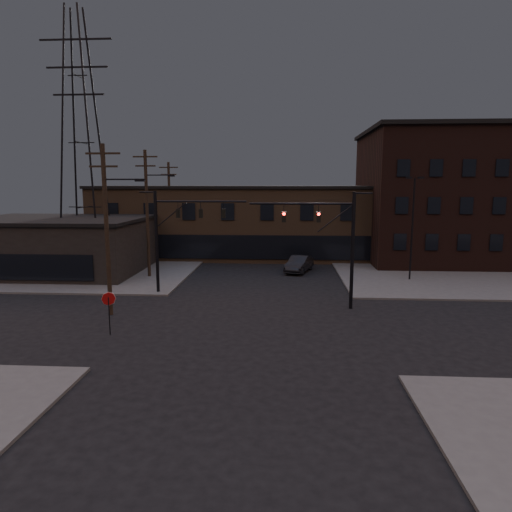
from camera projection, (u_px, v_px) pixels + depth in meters
The scene contains 18 objects.
ground at pixel (252, 327), 27.50m from camera, with size 140.00×140.00×0.00m, color black.
sidewalk_ne at pixel (476, 265), 47.79m from camera, with size 30.00×30.00×0.15m, color #474744.
sidewalk_nw at pixel (69, 261), 50.56m from camera, with size 30.00×30.00×0.15m, color #474744.
building_row at pixel (269, 222), 54.48m from camera, with size 40.00×12.00×8.00m, color brown.
building_right at pixel (466, 198), 50.65m from camera, with size 22.00×16.00×14.00m, color black.
building_left at pixel (58, 247), 44.14m from camera, with size 16.00×12.00×5.00m, color black.
traffic_signal_near at pixel (336, 237), 30.83m from camera, with size 7.12×0.24×8.00m.
traffic_signal_far at pixel (173, 230), 35.03m from camera, with size 7.12×0.24×8.00m.
stop_sign at pixel (109, 303), 25.76m from camera, with size 0.72×0.33×2.48m.
utility_pole_near at pixel (107, 226), 29.15m from camera, with size 3.70×0.28×11.00m.
utility_pole_mid at pixel (148, 211), 41.00m from camera, with size 3.70×0.28×11.50m.
utility_pole_far at pixel (170, 208), 52.95m from camera, with size 2.20×0.28×11.00m.
transmission_tower at pixel (81, 143), 44.43m from camera, with size 7.00×7.00×25.00m, color black, non-canonical shape.
lot_light_a at pixel (413, 219), 39.62m from camera, with size 1.50×0.28×9.14m.
lot_light_b at pixel (462, 215), 44.17m from camera, with size 1.50×0.28×9.14m.
parked_car_lot_a at pixel (446, 259), 46.20m from camera, with size 1.90×4.73×1.61m, color black.
parked_car_lot_b at pixel (397, 255), 49.31m from camera, with size 2.05×5.04×1.46m, color #B5B4B7.
car_crossing at pixel (299, 264), 44.53m from camera, with size 1.68×4.83×1.59m, color black.
Camera 1 is at (1.91, -26.43, 8.50)m, focal length 32.00 mm.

